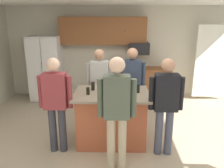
% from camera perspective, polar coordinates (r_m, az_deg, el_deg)
% --- Properties ---
extents(floor, '(7.04, 7.04, 0.00)m').
position_cam_1_polar(floor, '(4.62, 1.04, -13.68)').
color(floor, '#B7A88E').
rests_on(floor, ground).
extents(back_wall, '(6.40, 0.10, 2.60)m').
position_cam_1_polar(back_wall, '(6.88, 1.30, 7.79)').
color(back_wall, beige).
rests_on(back_wall, ground).
extents(french_door_window_panel, '(0.90, 0.06, 2.00)m').
position_cam_1_polar(french_door_window_panel, '(7.01, 23.12, 5.00)').
color(french_door_window_panel, white).
rests_on(french_door_window_panel, ground).
extents(cabinet_run_upper, '(2.40, 0.38, 0.75)m').
position_cam_1_polar(cabinet_run_upper, '(6.63, -2.22, 12.90)').
color(cabinet_run_upper, brown).
extents(cabinet_run_lower, '(1.80, 0.63, 0.90)m').
position_cam_1_polar(cabinet_run_lower, '(6.77, 6.32, 0.20)').
color(cabinet_run_lower, brown).
rests_on(cabinet_run_lower, ground).
extents(refrigerator, '(0.85, 0.76, 1.80)m').
position_cam_1_polar(refrigerator, '(6.85, -15.76, 3.73)').
color(refrigerator, white).
rests_on(refrigerator, ground).
extents(microwave_over_range, '(0.56, 0.40, 0.32)m').
position_cam_1_polar(microwave_over_range, '(6.59, 6.58, 8.64)').
color(microwave_over_range, black).
extents(kitchen_island, '(1.36, 0.96, 0.97)m').
position_cam_1_polar(kitchen_island, '(4.40, -0.10, -8.11)').
color(kitchen_island, '#AD5638').
rests_on(kitchen_island, ground).
extents(person_guest_by_door, '(0.57, 0.22, 1.67)m').
position_cam_1_polar(person_guest_by_door, '(4.02, -13.63, -3.70)').
color(person_guest_by_door, '#383842').
rests_on(person_guest_by_door, ground).
extents(person_elder_center, '(0.57, 0.22, 1.68)m').
position_cam_1_polar(person_elder_center, '(3.92, 13.02, -4.13)').
color(person_elder_center, '#4C5166').
rests_on(person_elder_center, ground).
extents(person_guest_right, '(0.57, 0.22, 1.65)m').
position_cam_1_polar(person_guest_right, '(5.01, -3.02, 0.53)').
color(person_guest_right, '#4C5166').
rests_on(person_guest_right, ground).
extents(person_guest_left, '(0.57, 0.23, 1.77)m').
position_cam_1_polar(person_guest_left, '(3.43, 1.17, -5.61)').
color(person_guest_left, tan).
rests_on(person_guest_left, ground).
extents(person_host_foreground, '(0.57, 0.22, 1.69)m').
position_cam_1_polar(person_host_foreground, '(4.96, 4.86, 0.62)').
color(person_host_foreground, '#383842').
rests_on(person_host_foreground, ground).
extents(tumbler_amber, '(0.07, 0.07, 0.16)m').
position_cam_1_polar(tumbler_amber, '(4.38, -4.69, -0.50)').
color(tumbler_amber, black).
rests_on(tumbler_amber, kitchen_island).
extents(glass_pilsner, '(0.07, 0.07, 0.14)m').
position_cam_1_polar(glass_pilsner, '(4.25, 6.36, -1.18)').
color(glass_pilsner, black).
rests_on(glass_pilsner, kitchen_island).
extents(glass_short_whisky, '(0.06, 0.06, 0.13)m').
position_cam_1_polar(glass_short_whisky, '(4.14, -5.91, -1.70)').
color(glass_short_whisky, black).
rests_on(glass_short_whisky, kitchen_island).
extents(mug_ceramic_white, '(0.13, 0.09, 0.11)m').
position_cam_1_polar(mug_ceramic_white, '(4.50, 2.66, -0.32)').
color(mug_ceramic_white, '#4C6B99').
rests_on(mug_ceramic_white, kitchen_island).
extents(glass_stout_tall, '(0.07, 0.07, 0.15)m').
position_cam_1_polar(glass_stout_tall, '(4.43, 1.27, -0.30)').
color(glass_stout_tall, black).
rests_on(glass_stout_tall, kitchen_island).
extents(glass_dark_ale, '(0.07, 0.07, 0.16)m').
position_cam_1_polar(glass_dark_ale, '(3.91, -0.82, -2.45)').
color(glass_dark_ale, black).
rests_on(glass_dark_ale, kitchen_island).
extents(serving_tray, '(0.44, 0.30, 0.04)m').
position_cam_1_polar(serving_tray, '(4.21, -0.50, -1.95)').
color(serving_tray, '#B7B7BC').
rests_on(serving_tray, kitchen_island).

